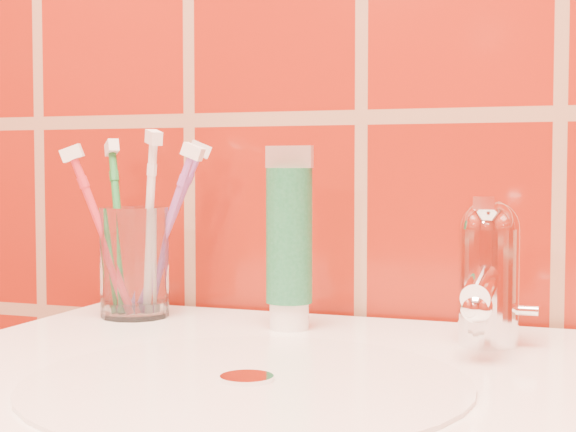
% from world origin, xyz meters
% --- Properties ---
extents(glass_tumbler, '(0.07, 0.07, 0.11)m').
position_xyz_m(glass_tumbler, '(-0.20, 1.12, 0.90)').
color(glass_tumbler, white).
rests_on(glass_tumbler, pedestal_sink).
extents(toothpaste_tube, '(0.05, 0.04, 0.16)m').
position_xyz_m(toothpaste_tube, '(-0.04, 1.11, 0.93)').
color(toothpaste_tube, white).
rests_on(toothpaste_tube, pedestal_sink).
extents(faucet, '(0.05, 0.11, 0.12)m').
position_xyz_m(faucet, '(0.14, 1.09, 0.91)').
color(faucet, white).
rests_on(faucet, pedestal_sink).
extents(toothbrush_0, '(0.09, 0.09, 0.19)m').
position_xyz_m(toothbrush_0, '(-0.18, 1.11, 0.94)').
color(toothbrush_0, white).
rests_on(toothbrush_0, glass_tumbler).
extents(toothbrush_1, '(0.12, 0.11, 0.18)m').
position_xyz_m(toothbrush_1, '(-0.22, 1.10, 0.93)').
color(toothbrush_1, red).
rests_on(toothbrush_1, glass_tumbler).
extents(toothbrush_2, '(0.12, 0.12, 0.19)m').
position_xyz_m(toothbrush_2, '(-0.23, 1.13, 0.93)').
color(toothbrush_2, '#217C36').
rests_on(toothbrush_2, glass_tumbler).
extents(toothbrush_3, '(0.15, 0.13, 0.18)m').
position_xyz_m(toothbrush_3, '(-0.18, 1.14, 0.93)').
color(toothbrush_3, '#85499C').
rests_on(toothbrush_3, glass_tumbler).
extents(toothbrush_4, '(0.09, 0.08, 0.17)m').
position_xyz_m(toothbrush_4, '(-0.17, 1.13, 0.93)').
color(toothbrush_4, '#8C4BA0').
rests_on(toothbrush_4, glass_tumbler).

